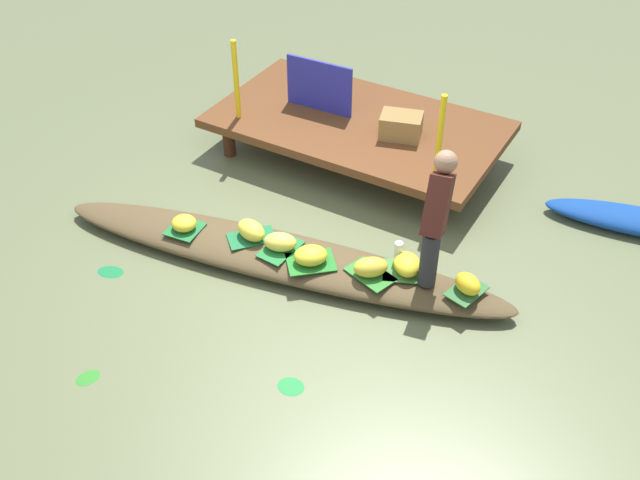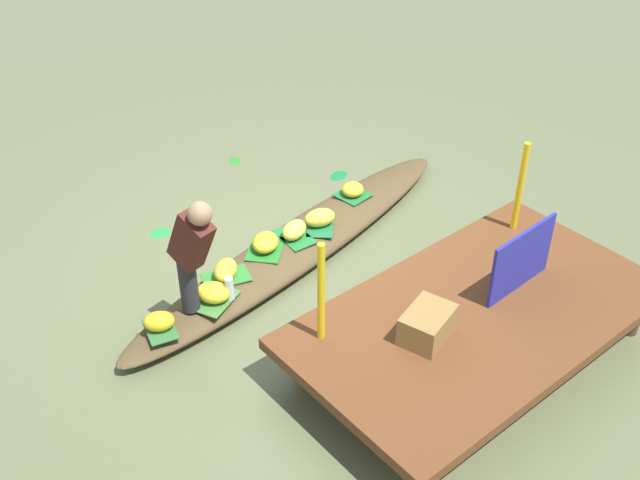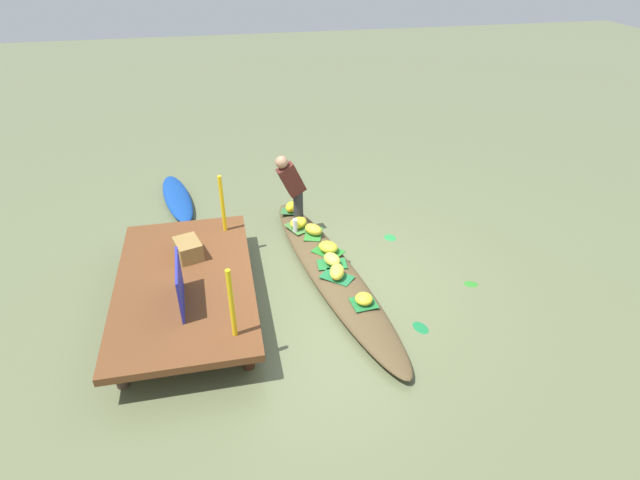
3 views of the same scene
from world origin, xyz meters
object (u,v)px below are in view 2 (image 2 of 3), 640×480
at_px(banana_bunch_0, 159,321).
at_px(banana_bunch_5, 225,270).
at_px(banana_bunch_4, 265,242).
at_px(banana_bunch_2, 320,218).
at_px(banana_bunch_6, 294,230).
at_px(produce_crate, 427,325).
at_px(vendor_person, 192,249).
at_px(banana_bunch_1, 353,189).
at_px(market_banner, 522,260).
at_px(vendor_boat, 299,245).
at_px(water_bottle, 230,289).
at_px(banana_bunch_3, 213,292).

bearing_deg(banana_bunch_0, banana_bunch_5, -164.63).
bearing_deg(banana_bunch_4, banana_bunch_2, 178.09).
relative_size(banana_bunch_6, produce_crate, 0.70).
relative_size(banana_bunch_5, produce_crate, 0.71).
distance_m(banana_bunch_2, banana_bunch_5, 1.23).
relative_size(vendor_person, produce_crate, 2.76).
xyz_separation_m(banana_bunch_0, banana_bunch_1, (-2.69, -0.55, -0.02)).
distance_m(banana_bunch_5, produce_crate, 2.05).
relative_size(banana_bunch_6, market_banner, 0.38).
bearing_deg(market_banner, produce_crate, -5.63).
height_order(banana_bunch_0, banana_bunch_6, banana_bunch_0).
bearing_deg(market_banner, banana_bunch_4, -63.78).
bearing_deg(vendor_boat, vendor_person, 4.02).
height_order(banana_bunch_1, banana_bunch_6, banana_bunch_6).
height_order(banana_bunch_4, banana_bunch_6, banana_bunch_6).
height_order(vendor_boat, banana_bunch_2, banana_bunch_2).
xyz_separation_m(water_bottle, produce_crate, (-0.78, 1.65, 0.26)).
bearing_deg(vendor_person, banana_bunch_3, -162.65).
distance_m(banana_bunch_3, banana_bunch_6, 1.20).
bearing_deg(banana_bunch_6, market_banner, 110.93).
relative_size(banana_bunch_3, vendor_person, 0.25).
relative_size(banana_bunch_0, vendor_person, 0.22).
relative_size(vendor_boat, market_banner, 5.61).
height_order(banana_bunch_6, market_banner, market_banner).
bearing_deg(banana_bunch_6, banana_bunch_0, 10.96).
height_order(banana_bunch_3, water_bottle, water_bottle).
distance_m(vendor_person, produce_crate, 2.02).
bearing_deg(produce_crate, banana_bunch_4, -87.54).
relative_size(banana_bunch_3, water_bottle, 1.31).
bearing_deg(banana_bunch_0, vendor_boat, -169.77).
bearing_deg(banana_bunch_2, produce_crate, 73.94).
height_order(banana_bunch_0, banana_bunch_4, banana_bunch_0).
bearing_deg(banana_bunch_0, banana_bunch_3, -177.05).
relative_size(banana_bunch_0, banana_bunch_5, 0.84).
bearing_deg(banana_bunch_6, vendor_person, 15.13).
xyz_separation_m(banana_bunch_3, banana_bunch_6, (-1.16, -0.30, -0.00)).
distance_m(banana_bunch_2, vendor_person, 1.82).
relative_size(banana_bunch_2, banana_bunch_3, 1.06).
bearing_deg(vendor_boat, banana_bunch_6, -30.17).
height_order(vendor_boat, water_bottle, water_bottle).
bearing_deg(produce_crate, market_banner, 176.58).
distance_m(banana_bunch_1, market_banner, 2.36).
bearing_deg(water_bottle, banana_bunch_2, -164.49).
bearing_deg(water_bottle, produce_crate, 115.22).
xyz_separation_m(vendor_person, water_bottle, (-0.32, 0.01, -0.58)).
relative_size(banana_bunch_6, vendor_person, 0.25).
distance_m(banana_bunch_0, banana_bunch_6, 1.76).
distance_m(banana_bunch_3, banana_bunch_4, 0.88).
bearing_deg(vendor_person, banana_bunch_1, -166.02).
bearing_deg(banana_bunch_0, water_bottle, 176.14).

